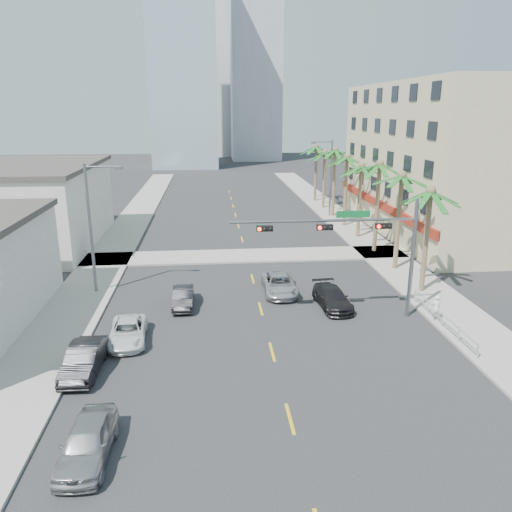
% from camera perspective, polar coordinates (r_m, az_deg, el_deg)
% --- Properties ---
extents(ground, '(260.00, 260.00, 0.00)m').
position_cam_1_polar(ground, '(23.58, 3.11, -15.34)').
color(ground, '#262628').
rests_on(ground, ground).
extents(sidewalk_right, '(4.00, 120.00, 0.15)m').
position_cam_1_polar(sidewalk_right, '(44.33, 14.78, -0.29)').
color(sidewalk_right, gray).
rests_on(sidewalk_right, ground).
extents(sidewalk_left, '(4.00, 120.00, 0.15)m').
position_cam_1_polar(sidewalk_left, '(42.62, -17.18, -1.15)').
color(sidewalk_left, gray).
rests_on(sidewalk_left, ground).
extents(sidewalk_cross, '(80.00, 4.00, 0.15)m').
position_cam_1_polar(sidewalk_cross, '(43.70, -1.08, 0.03)').
color(sidewalk_cross, gray).
rests_on(sidewalk_cross, ground).
extents(building_right, '(15.25, 28.00, 15.00)m').
position_cam_1_polar(building_right, '(55.99, 21.64, 10.26)').
color(building_right, tan).
rests_on(building_right, ground).
extents(building_left_far, '(11.00, 18.00, 7.20)m').
position_cam_1_polar(building_left_far, '(51.31, -24.02, 5.12)').
color(building_left_far, beige).
rests_on(building_left_far, ground).
extents(tower_far_left, '(14.00, 14.00, 48.00)m').
position_cam_1_polar(tower_far_left, '(115.50, -8.39, 22.01)').
color(tower_far_left, '#99B2C6').
rests_on(tower_far_left, ground).
extents(tower_far_right, '(12.00, 12.00, 60.00)m').
position_cam_1_polar(tower_far_right, '(131.56, -0.05, 24.10)').
color(tower_far_right, '#ADADB2').
rests_on(tower_far_right, ground).
extents(tower_far_center, '(16.00, 16.00, 42.00)m').
position_cam_1_polar(tower_far_center, '(145.07, -5.66, 19.73)').
color(tower_far_center, '#ADADB2').
rests_on(tower_far_center, ground).
extents(traffic_signal_mast, '(11.12, 0.54, 7.20)m').
position_cam_1_polar(traffic_signal_mast, '(30.06, 12.00, 1.92)').
color(traffic_signal_mast, slate).
rests_on(traffic_signal_mast, ground).
extents(palm_tree_0, '(4.80, 4.80, 7.80)m').
position_cam_1_polar(palm_tree_0, '(35.45, 19.35, 6.87)').
color(palm_tree_0, brown).
rests_on(palm_tree_0, ground).
extents(palm_tree_1, '(4.80, 4.80, 8.16)m').
position_cam_1_polar(palm_tree_1, '(40.14, 16.35, 8.65)').
color(palm_tree_1, brown).
rests_on(palm_tree_1, ground).
extents(palm_tree_2, '(4.80, 4.80, 8.52)m').
position_cam_1_polar(palm_tree_2, '(44.94, 13.97, 10.03)').
color(palm_tree_2, brown).
rests_on(palm_tree_2, ground).
extents(palm_tree_3, '(4.80, 4.80, 7.80)m').
position_cam_1_polar(palm_tree_3, '(49.93, 11.97, 9.95)').
color(palm_tree_3, brown).
rests_on(palm_tree_3, ground).
extents(palm_tree_4, '(4.80, 4.80, 8.16)m').
position_cam_1_polar(palm_tree_4, '(54.86, 10.39, 10.95)').
color(palm_tree_4, brown).
rests_on(palm_tree_4, ground).
extents(palm_tree_5, '(4.80, 4.80, 8.52)m').
position_cam_1_polar(palm_tree_5, '(59.83, 9.06, 11.78)').
color(palm_tree_5, brown).
rests_on(palm_tree_5, ground).
extents(palm_tree_6, '(4.80, 4.80, 7.80)m').
position_cam_1_polar(palm_tree_6, '(64.93, 7.90, 11.56)').
color(palm_tree_6, brown).
rests_on(palm_tree_6, ground).
extents(palm_tree_7, '(4.80, 4.80, 8.16)m').
position_cam_1_polar(palm_tree_7, '(69.96, 6.93, 12.22)').
color(palm_tree_7, brown).
rests_on(palm_tree_7, ground).
extents(streetlight_left, '(2.55, 0.25, 9.00)m').
position_cam_1_polar(streetlight_left, '(35.49, -18.14, 3.65)').
color(streetlight_left, slate).
rests_on(streetlight_left, ground).
extents(streetlight_right, '(2.55, 0.25, 9.00)m').
position_cam_1_polar(streetlight_right, '(59.96, 8.38, 9.21)').
color(streetlight_right, slate).
rests_on(streetlight_right, ground).
extents(guardrail, '(0.08, 8.08, 1.00)m').
position_cam_1_polar(guardrail, '(31.36, 20.53, -6.65)').
color(guardrail, silver).
rests_on(guardrail, ground).
extents(car_parked_near, '(1.82, 4.28, 1.44)m').
position_cam_1_polar(car_parked_near, '(20.43, -18.72, -19.44)').
color(car_parked_near, '#ACACB0').
rests_on(car_parked_near, ground).
extents(car_parked_mid, '(1.63, 4.30, 1.40)m').
position_cam_1_polar(car_parked_mid, '(26.16, -19.05, -11.13)').
color(car_parked_mid, black).
rests_on(car_parked_mid, ground).
extents(car_parked_far, '(2.19, 4.34, 1.18)m').
position_cam_1_polar(car_parked_far, '(28.76, -14.43, -8.39)').
color(car_parked_far, white).
rests_on(car_parked_far, ground).
extents(car_lane_left, '(1.34, 3.75, 1.23)m').
position_cam_1_polar(car_lane_left, '(32.97, -8.34, -4.71)').
color(car_lane_left, black).
rests_on(car_lane_left, ground).
extents(car_lane_center, '(2.22, 4.77, 1.32)m').
position_cam_1_polar(car_lane_center, '(34.95, 2.69, -3.23)').
color(car_lane_center, silver).
rests_on(car_lane_center, ground).
extents(car_lane_right, '(2.16, 4.56, 1.28)m').
position_cam_1_polar(car_lane_right, '(32.87, 8.71, -4.75)').
color(car_lane_right, black).
rests_on(car_lane_right, ground).
extents(pedestrian, '(0.61, 0.42, 1.58)m').
position_cam_1_polar(pedestrian, '(32.02, 19.89, -5.59)').
color(pedestrian, white).
rests_on(pedestrian, sidewalk_right).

